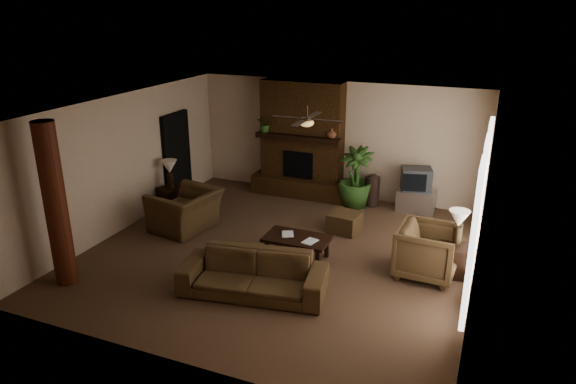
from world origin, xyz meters
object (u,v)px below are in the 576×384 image
at_px(side_table_left, 172,199).
at_px(lamp_right, 459,221).
at_px(armchair_left, 185,204).
at_px(coffee_table, 297,240).
at_px(log_column, 56,205).
at_px(sofa, 253,268).
at_px(side_table_right, 454,260).
at_px(floor_vase, 372,188).
at_px(lamp_left, 169,169).
at_px(armchair_right, 428,249).
at_px(tv_stand, 416,201).
at_px(ottoman, 345,222).
at_px(floor_plant, 355,190).

height_order(side_table_left, lamp_right, lamp_right).
xyz_separation_m(armchair_left, coffee_table, (2.65, -0.36, -0.19)).
xyz_separation_m(log_column, sofa, (3.13, 0.87, -0.94)).
bearing_deg(side_table_right, side_table_left, 173.88).
distance_m(side_table_left, side_table_right, 6.34).
distance_m(log_column, coffee_table, 4.18).
height_order(log_column, side_table_right, log_column).
bearing_deg(log_column, floor_vase, 54.29).
relative_size(coffee_table, lamp_left, 1.85).
height_order(sofa, armchair_left, armchair_left).
bearing_deg(armchair_right, lamp_left, 84.06).
relative_size(tv_stand, lamp_left, 1.31).
height_order(armchair_right, coffee_table, armchair_right).
height_order(armchair_right, side_table_left, armchair_right).
xyz_separation_m(tv_stand, lamp_left, (-5.19, -2.09, 0.75)).
relative_size(armchair_left, coffee_table, 1.08).
bearing_deg(log_column, side_table_right, 24.51).
height_order(log_column, sofa, log_column).
bearing_deg(ottoman, lamp_left, -174.61).
relative_size(floor_vase, floor_plant, 0.54).
bearing_deg(side_table_left, ottoman, 5.41).
bearing_deg(lamp_right, ottoman, 155.68).
height_order(coffee_table, lamp_left, lamp_left).
relative_size(sofa, side_table_right, 4.32).
bearing_deg(floor_vase, tv_stand, 1.87).
bearing_deg(armchair_left, sofa, 63.37).
bearing_deg(side_table_left, log_column, -86.69).
distance_m(floor_vase, lamp_right, 3.50).
bearing_deg(lamp_left, armchair_right, -8.78).
xyz_separation_m(sofa, coffee_table, (0.20, 1.44, -0.09)).
bearing_deg(armchair_left, side_table_left, -121.94).
height_order(side_table_left, side_table_right, same).
relative_size(floor_plant, side_table_left, 2.57).
height_order(floor_vase, floor_plant, floor_plant).
xyz_separation_m(armchair_right, tv_stand, (-0.67, 3.00, -0.26)).
height_order(log_column, armchair_right, log_column).
bearing_deg(floor_plant, log_column, -124.11).
distance_m(log_column, armchair_right, 6.27).
height_order(ottoman, tv_stand, tv_stand).
height_order(sofa, lamp_right, lamp_right).
xyz_separation_m(log_column, floor_vase, (3.97, 5.52, -0.97)).
relative_size(armchair_right, tv_stand, 1.20).
bearing_deg(floor_vase, coffee_table, -101.17).
height_order(ottoman, floor_plant, floor_plant).
distance_m(armchair_right, coffee_table, 2.35).
height_order(coffee_table, floor_plant, floor_plant).
xyz_separation_m(floor_vase, side_table_right, (2.13, -2.74, -0.16)).
xyz_separation_m(log_column, floor_plant, (3.60, 5.32, -1.00)).
relative_size(armchair_right, floor_plant, 0.72).
relative_size(sofa, armchair_right, 2.33).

